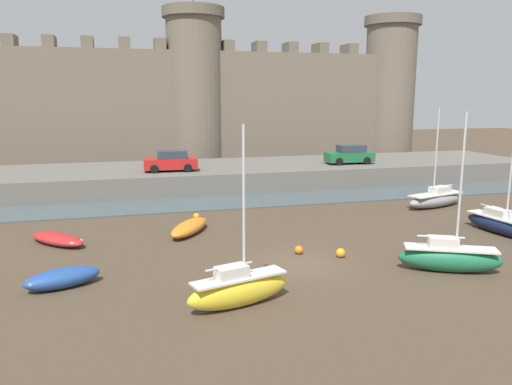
{
  "coord_description": "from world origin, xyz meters",
  "views": [
    {
      "loc": [
        -7.49,
        -20.27,
        7.5
      ],
      "look_at": [
        -0.83,
        4.58,
        2.5
      ],
      "focal_mm": 35.0,
      "sensor_mm": 36.0,
      "label": 1
    }
  ],
  "objects": [
    {
      "name": "rowboat_midflat_right",
      "position": [
        -10.95,
        6.12,
        0.3
      ],
      "size": [
        3.41,
        3.47,
        0.57
      ],
      "color": "red",
      "rests_on": "ground"
    },
    {
      "name": "sailboat_near_channel_left",
      "position": [
        -3.69,
        -3.72,
        0.67
      ],
      "size": [
        4.19,
        2.05,
        6.55
      ],
      "color": "yellow",
      "rests_on": "ground"
    },
    {
      "name": "mooring_buoy_mid_mud",
      "position": [
        0.47,
        1.44,
        0.2
      ],
      "size": [
        0.41,
        0.41,
        0.41
      ],
      "primitive_type": "sphere",
      "color": "orange",
      "rests_on": "ground"
    },
    {
      "name": "rowboat_midflat_centre",
      "position": [
        -10.05,
        -0.18,
        0.4
      ],
      "size": [
        3.12,
        1.99,
        0.77
      ],
      "color": "#234793",
      "rests_on": "ground"
    },
    {
      "name": "sailboat_midflat_left",
      "position": [
        13.04,
        8.77,
        0.58
      ],
      "size": [
        5.09,
        2.6,
        6.72
      ],
      "color": "gray",
      "rests_on": "ground"
    },
    {
      "name": "car_quay_west",
      "position": [
        -3.9,
        18.81,
        2.47
      ],
      "size": [
        4.15,
        1.99,
        1.62
      ],
      "color": "red",
      "rests_on": "quay_road"
    },
    {
      "name": "sailboat_foreground_left",
      "position": [
        5.92,
        -2.54,
        0.65
      ],
      "size": [
        4.39,
        2.88,
        6.87
      ],
      "color": "#1E6B47",
      "rests_on": "ground"
    },
    {
      "name": "castle",
      "position": [
        -0.0,
        31.92,
        7.16
      ],
      "size": [
        50.88,
        6.26,
        19.16
      ],
      "color": "#706354",
      "rests_on": "ground"
    },
    {
      "name": "mooring_buoy_near_channel",
      "position": [
        -3.3,
        9.53,
        0.2
      ],
      "size": [
        0.4,
        0.4,
        0.4
      ],
      "primitive_type": "sphere",
      "color": "orange",
      "rests_on": "ground"
    },
    {
      "name": "water_channel",
      "position": [
        0.0,
        13.69,
        0.05
      ],
      "size": [
        80.0,
        4.5,
        0.1
      ],
      "primitive_type": "cube",
      "color": "#47565B",
      "rests_on": "ground"
    },
    {
      "name": "rowboat_foreground_right",
      "position": [
        -4.15,
        6.42,
        0.37
      ],
      "size": [
        3.05,
        3.89,
        0.72
      ],
      "color": "orange",
      "rests_on": "ground"
    },
    {
      "name": "mooring_buoy_near_shore",
      "position": [
        2.19,
        0.43,
        0.22
      ],
      "size": [
        0.45,
        0.45,
        0.45
      ],
      "primitive_type": "sphere",
      "color": "orange",
      "rests_on": "ground"
    },
    {
      "name": "car_quay_east",
      "position": [
        11.53,
        19.21,
        2.47
      ],
      "size": [
        4.15,
        1.99,
        1.62
      ],
      "color": "#1E6638",
      "rests_on": "quay_road"
    },
    {
      "name": "sailboat_near_channel_right",
      "position": [
        12.46,
        1.9,
        0.56
      ],
      "size": [
        1.68,
        4.88,
        5.68
      ],
      "color": "#141E3D",
      "rests_on": "ground"
    },
    {
      "name": "quay_road",
      "position": [
        0.0,
        20.94,
        0.85
      ],
      "size": [
        56.62,
        10.0,
        1.69
      ],
      "primitive_type": "cube",
      "color": "#666059",
      "rests_on": "ground"
    },
    {
      "name": "ground_plane",
      "position": [
        0.0,
        0.0,
        0.0
      ],
      "size": [
        160.0,
        160.0,
        0.0
      ],
      "primitive_type": "plane",
      "color": "#4C3D2D"
    }
  ]
}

